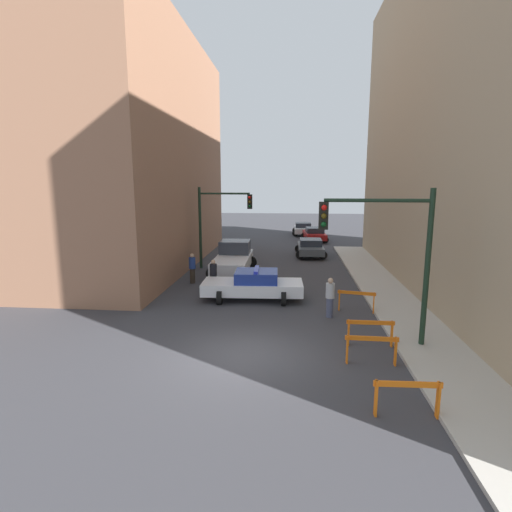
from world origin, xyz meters
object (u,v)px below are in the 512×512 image
at_px(traffic_light_near, 392,244).
at_px(white_truck, 234,259).
at_px(parked_car_mid, 314,234).
at_px(pedestrian_sidewalk, 330,297).
at_px(pedestrian_corner, 192,268).
at_px(police_car, 254,285).
at_px(parked_car_far, 303,229).
at_px(barrier_mid, 371,345).
at_px(pedestrian_crossing, 213,275).
at_px(barrier_front, 407,393).
at_px(barrier_corner, 356,298).
at_px(parked_car_near, 310,247).
at_px(traffic_light_far, 217,216).
at_px(barrier_back, 370,329).

distance_m(traffic_light_near, white_truck, 12.80).
xyz_separation_m(parked_car_mid, pedestrian_sidewalk, (-0.48, -21.81, 0.19)).
bearing_deg(pedestrian_corner, police_car, -168.79).
xyz_separation_m(parked_car_far, barrier_mid, (1.36, -30.63, -0.06)).
bearing_deg(pedestrian_sidewalk, police_car, -150.35).
relative_size(white_truck, parked_car_mid, 1.23).
relative_size(pedestrian_crossing, barrier_front, 1.04).
xyz_separation_m(police_car, barrier_corner, (4.58, -1.38, -0.11)).
bearing_deg(white_truck, barrier_mid, -64.28).
distance_m(traffic_light_near, parked_car_far, 29.38).
height_order(white_truck, parked_car_mid, white_truck).
distance_m(police_car, pedestrian_sidewalk, 4.02).
bearing_deg(pedestrian_crossing, barrier_mid, -64.33).
xyz_separation_m(parked_car_near, barrier_corner, (1.42, -13.15, -0.06)).
bearing_deg(traffic_light_near, pedestrian_crossing, 139.15).
bearing_deg(traffic_light_far, parked_car_near, 39.01).
height_order(parked_car_near, pedestrian_corner, pedestrian_corner).
bearing_deg(barrier_mid, pedestrian_sidewalk, 101.49).
height_order(pedestrian_crossing, barrier_mid, pedestrian_crossing).
distance_m(white_truck, barrier_mid, 13.43).
distance_m(traffic_light_near, traffic_light_far, 14.28).
xyz_separation_m(pedestrian_sidewalk, barrier_front, (1.18, -7.07, -0.24)).
distance_m(pedestrian_crossing, barrier_corner, 7.22).
relative_size(white_truck, pedestrian_corner, 3.27).
bearing_deg(pedestrian_corner, traffic_light_far, -50.48).
bearing_deg(traffic_light_near, barrier_back, -175.65).
height_order(parked_car_near, barrier_back, parked_car_near).
height_order(barrier_mid, barrier_corner, same).
bearing_deg(barrier_corner, parked_car_far, 93.77).
distance_m(traffic_light_far, pedestrian_corner, 4.73).
distance_m(pedestrian_crossing, barrier_front, 12.43).
xyz_separation_m(parked_car_mid, pedestrian_crossing, (-6.01, -18.43, 0.19)).
distance_m(pedestrian_corner, pedestrian_sidewalk, 8.65).
bearing_deg(traffic_light_far, pedestrian_sidewalk, -54.59).
bearing_deg(traffic_light_far, white_truck, -46.13).
distance_m(parked_car_mid, pedestrian_crossing, 19.38).
xyz_separation_m(barrier_front, barrier_mid, (-0.31, 2.76, 0.00)).
relative_size(parked_car_mid, pedestrian_sidewalk, 2.67).
xyz_separation_m(police_car, parked_car_mid, (3.85, 19.62, -0.05)).
relative_size(white_truck, parked_car_near, 1.25).
distance_m(parked_car_far, pedestrian_crossing, 23.49).
bearing_deg(police_car, parked_car_near, -17.29).
bearing_deg(pedestrian_crossing, parked_car_near, 49.16).
relative_size(pedestrian_sidewalk, barrier_mid, 1.04).
bearing_deg(barrier_back, police_car, 131.51).
relative_size(police_car, barrier_corner, 3.02).
distance_m(police_car, pedestrian_crossing, 2.47).
bearing_deg(parked_car_far, parked_car_mid, -78.01).
xyz_separation_m(traffic_light_far, barrier_front, (7.56, -16.04, -2.78)).
xyz_separation_m(traffic_light_far, barrier_corner, (7.58, -8.16, -2.78)).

